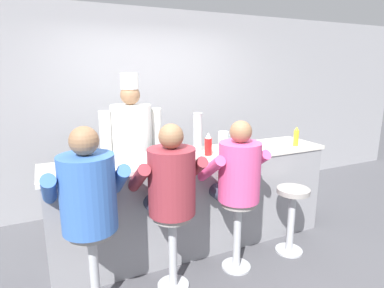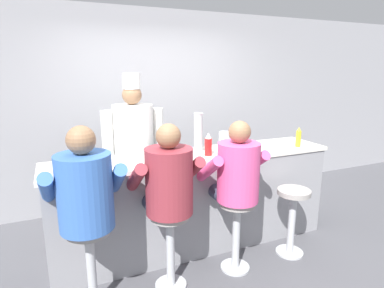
{
  "view_description": "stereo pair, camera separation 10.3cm",
  "coord_description": "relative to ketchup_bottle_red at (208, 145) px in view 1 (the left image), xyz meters",
  "views": [
    {
      "loc": [
        -1.41,
        -2.61,
        1.91
      ],
      "look_at": [
        -0.06,
        0.27,
        1.16
      ],
      "focal_mm": 30.0,
      "sensor_mm": 36.0,
      "label": 1
    },
    {
      "loc": [
        -1.32,
        -2.65,
        1.91
      ],
      "look_at": [
        -0.06,
        0.27,
        1.16
      ],
      "focal_mm": 30.0,
      "sensor_mm": 36.0,
      "label": 2
    }
  ],
  "objects": [
    {
      "name": "wall_back",
      "position": [
        -0.1,
        1.51,
        0.2
      ],
      "size": [
        10.0,
        0.06,
        2.7
      ],
      "color": "#99999E",
      "rests_on": "ground_plane"
    },
    {
      "name": "cereal_bowl",
      "position": [
        0.13,
        -0.09,
        -0.09
      ],
      "size": [
        0.15,
        0.15,
        0.05
      ],
      "color": "white",
      "rests_on": "diner_counter"
    },
    {
      "name": "mustard_bottle_yellow",
      "position": [
        1.11,
        -0.07,
        -0.0
      ],
      "size": [
        0.06,
        0.06,
        0.23
      ],
      "color": "yellow",
      "rests_on": "diner_counter"
    },
    {
      "name": "empty_stool_round",
      "position": [
        0.75,
        -0.47,
        -0.67
      ],
      "size": [
        0.33,
        0.33,
        0.71
      ],
      "color": "#B2B5BA",
      "rests_on": "ground_plane"
    },
    {
      "name": "ketchup_bottle_red",
      "position": [
        0.0,
        0.0,
        0.0
      ],
      "size": [
        0.08,
        0.08,
        0.24
      ],
      "color": "red",
      "rests_on": "diner_counter"
    },
    {
      "name": "diner_seated_maroon",
      "position": [
        -0.59,
        -0.43,
        -0.2
      ],
      "size": [
        0.6,
        0.6,
        1.48
      ],
      "color": "#B2B5BA",
      "rests_on": "ground_plane"
    },
    {
      "name": "diner_seated_pink",
      "position": [
        0.08,
        -0.43,
        -0.21
      ],
      "size": [
        0.59,
        0.58,
        1.46
      ],
      "color": "#B2B5BA",
      "rests_on": "ground_plane"
    },
    {
      "name": "water_pitcher_clear",
      "position": [
        0.25,
        0.12,
        -0.01
      ],
      "size": [
        0.13,
        0.12,
        0.21
      ],
      "color": "silver",
      "rests_on": "diner_counter"
    },
    {
      "name": "diner_counter",
      "position": [
        -0.1,
        0.09,
        -0.63
      ],
      "size": [
        3.03,
        0.6,
        1.04
      ],
      "color": "gray",
      "rests_on": "ground_plane"
    },
    {
      "name": "cup_stack_steel",
      "position": [
        -0.03,
        0.19,
        0.1
      ],
      "size": [
        0.1,
        0.1,
        0.42
      ],
      "color": "#B7BABF",
      "rests_on": "diner_counter"
    },
    {
      "name": "napkin_dispenser_chrome",
      "position": [
        0.32,
        -0.04,
        -0.04
      ],
      "size": [
        0.11,
        0.07,
        0.14
      ],
      "color": "silver",
      "rests_on": "diner_counter"
    },
    {
      "name": "ground_plane",
      "position": [
        -0.1,
        -0.21,
        -1.15
      ],
      "size": [
        20.0,
        20.0,
        0.0
      ],
      "primitive_type": "plane",
      "color": "#4C4C51"
    },
    {
      "name": "diner_seated_blue",
      "position": [
        -1.26,
        -0.43,
        -0.19
      ],
      "size": [
        0.63,
        0.62,
        1.51
      ],
      "color": "#B2B5BA",
      "rests_on": "ground_plane"
    },
    {
      "name": "breakfast_plate",
      "position": [
        -0.31,
        -0.01,
        -0.1
      ],
      "size": [
        0.23,
        0.23,
        0.05
      ],
      "color": "white",
      "rests_on": "diner_counter"
    },
    {
      "name": "cook_in_whites_near",
      "position": [
        -0.59,
        0.79,
        -0.13
      ],
      "size": [
        0.73,
        0.47,
        1.86
      ],
      "color": "#232328",
      "rests_on": "ground_plane"
    },
    {
      "name": "hot_sauce_bottle_orange",
      "position": [
        1.2,
        0.01,
        -0.03
      ],
      "size": [
        0.03,
        0.03,
        0.16
      ],
      "color": "orange",
      "rests_on": "diner_counter"
    },
    {
      "name": "coffee_mug_blue",
      "position": [
        -0.19,
        0.15,
        -0.07
      ],
      "size": [
        0.14,
        0.09,
        0.08
      ],
      "color": "#4C7AB2",
      "rests_on": "diner_counter"
    }
  ]
}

